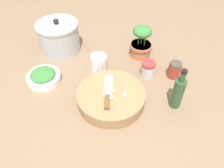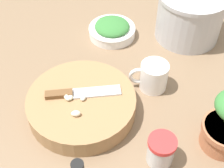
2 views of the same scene
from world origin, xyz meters
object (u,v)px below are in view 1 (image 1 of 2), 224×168
chef_knife (108,93)px  coffee_mug (99,63)px  garlic_cloves (117,95)px  potted_herb (141,43)px  herb_bowl (43,76)px  stock_pot (59,37)px  oil_bottle (178,92)px  cutting_board (111,97)px  spice_jar (148,69)px  honey_jar (174,70)px

chef_knife → coffee_mug: bearing=104.3°
garlic_cloves → potted_herb: (0.12, 0.35, 0.01)m
herb_bowl → stock_pot: 0.26m
garlic_cloves → oil_bottle: 0.24m
cutting_board → spice_jar: bearing=45.0°
chef_knife → stock_pot: 0.46m
cutting_board → spice_jar: (0.17, 0.17, 0.01)m
herb_bowl → stock_pot: size_ratio=0.73×
spice_jar → oil_bottle: (0.10, -0.19, 0.04)m
cutting_board → stock_pot: size_ratio=1.31×
garlic_cloves → spice_jar: spice_jar is taller
herb_bowl → stock_pot: stock_pot is taller
honey_jar → potted_herb: 0.22m
herb_bowl → honey_jar: (0.61, 0.04, 0.01)m
cutting_board → herb_bowl: size_ratio=1.81×
cutting_board → spice_jar: 0.24m
spice_jar → honey_jar: size_ratio=0.98×
cutting_board → garlic_cloves: size_ratio=3.86×
cutting_board → chef_knife: size_ratio=1.45×
cutting_board → chef_knife: (-0.01, -0.01, 0.03)m
herb_bowl → oil_bottle: 0.60m
coffee_mug → stock_pot: 0.28m
oil_bottle → herb_bowl: bearing=166.3°
garlic_cloves → spice_jar: size_ratio=0.97×
herb_bowl → oil_bottle: size_ratio=0.82×
stock_pot → potted_herb: (0.43, -0.04, -0.01)m
chef_knife → honey_jar: bearing=30.1°
stock_pot → herb_bowl: bearing=-98.0°
herb_bowl → stock_pot: bearing=82.0°
garlic_cloves → oil_bottle: oil_bottle is taller
spice_jar → coffee_mug: 0.24m
garlic_cloves → herb_bowl: garlic_cloves is taller
garlic_cloves → oil_bottle: bearing=0.9°
chef_knife → herb_bowl: chef_knife is taller
cutting_board → potted_herb: (0.15, 0.33, 0.05)m
chef_knife → coffee_mug: 0.22m
garlic_cloves → stock_pot: size_ratio=0.34×
spice_jar → stock_pot: stock_pot is taller
chef_knife → garlic_cloves: (0.04, -0.01, 0.00)m
coffee_mug → honey_jar: 0.36m
spice_jar → potted_herb: potted_herb is taller
herb_bowl → coffee_mug: 0.27m
potted_herb → oil_bottle: bearing=-71.3°
chef_knife → oil_bottle: (0.28, -0.01, 0.02)m
garlic_cloves → stock_pot: bearing=127.8°
cutting_board → garlic_cloves: (0.02, -0.02, 0.03)m
chef_knife → stock_pot: bearing=126.3°
chef_knife → potted_herb: 0.37m
cutting_board → coffee_mug: coffee_mug is taller
garlic_cloves → stock_pot: 0.50m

